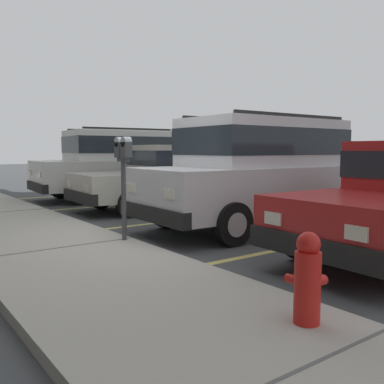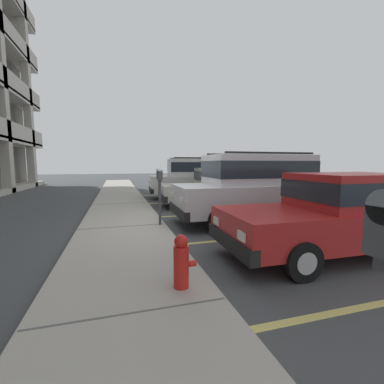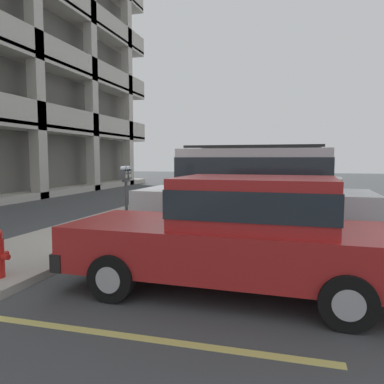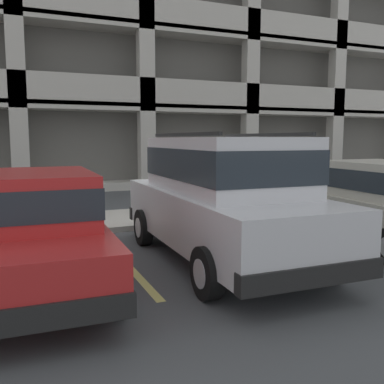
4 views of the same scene
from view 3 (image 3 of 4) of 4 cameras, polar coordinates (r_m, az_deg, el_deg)
name	(u,v)px [view 3 (image 3 of 4)]	position (r m, az deg, el deg)	size (l,w,h in m)	color
ground_plane	(142,239)	(8.65, -7.63, -7.13)	(80.00, 80.00, 0.10)	#444749
sidewalk	(91,231)	(9.21, -15.14, -5.81)	(40.00, 2.20, 0.12)	#ADA89E
parking_stall_lines	(216,228)	(9.62, 3.64, -5.52)	(12.01, 4.80, 0.01)	#DBD16B
silver_suv	(253,192)	(7.82, 9.31, -0.01)	(2.08, 4.81, 2.03)	silver
red_sedan	(241,231)	(5.03, 7.47, -5.93)	(1.92, 4.52, 1.54)	red
dark_hatchback	(267,192)	(10.97, 11.38, 0.02)	(1.99, 4.56, 1.54)	beige
blue_coupe	(272,178)	(13.58, 12.06, 2.11)	(2.28, 4.91, 2.03)	silver
parking_meter_near	(126,183)	(8.57, -10.01, 1.37)	(0.35, 0.12, 1.49)	#47474C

